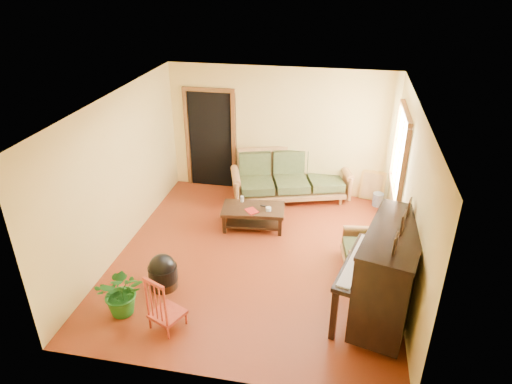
% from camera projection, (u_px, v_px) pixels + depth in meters
% --- Properties ---
extents(floor, '(5.00, 5.00, 0.00)m').
position_uv_depth(floor, '(256.00, 257.00, 7.55)').
color(floor, '#5A1C0B').
rests_on(floor, ground).
extents(doorway, '(1.08, 0.16, 2.05)m').
position_uv_depth(doorway, '(211.00, 140.00, 9.49)').
color(doorway, black).
rests_on(doorway, floor).
extents(window, '(0.12, 1.36, 1.46)m').
position_uv_depth(window, '(400.00, 153.00, 7.62)').
color(window, white).
rests_on(window, right_wall).
extents(sofa, '(2.50, 1.61, 0.99)m').
position_uv_depth(sofa, '(291.00, 177.00, 9.14)').
color(sofa, olive).
rests_on(sofa, floor).
extents(coffee_table, '(1.17, 0.72, 0.41)m').
position_uv_depth(coffee_table, '(253.00, 217.00, 8.29)').
color(coffee_table, black).
rests_on(coffee_table, floor).
extents(armchair, '(0.81, 0.84, 0.75)m').
position_uv_depth(armchair, '(363.00, 245.00, 7.19)').
color(armchair, olive).
rests_on(armchair, floor).
extents(piano, '(1.30, 1.77, 1.40)m').
position_uv_depth(piano, '(390.00, 276.00, 5.95)').
color(piano, black).
rests_on(piano, floor).
extents(footstool, '(0.53, 0.53, 0.41)m').
position_uv_depth(footstool, '(163.00, 275.00, 6.77)').
color(footstool, black).
rests_on(footstool, floor).
extents(red_chair, '(0.53, 0.55, 0.84)m').
position_uv_depth(red_chair, '(166.00, 301.00, 5.94)').
color(red_chair, maroon).
rests_on(red_chair, floor).
extents(leaning_frame, '(0.50, 0.22, 0.65)m').
position_uv_depth(leaning_frame, '(373.00, 185.00, 9.18)').
color(leaning_frame, gold).
rests_on(leaning_frame, floor).
extents(ceramic_crock, '(0.28, 0.28, 0.26)m').
position_uv_depth(ceramic_crock, '(378.00, 199.00, 9.06)').
color(ceramic_crock, '#375DA6').
rests_on(ceramic_crock, floor).
extents(potted_plant, '(0.76, 0.70, 0.71)m').
position_uv_depth(potted_plant, '(122.00, 292.00, 6.20)').
color(potted_plant, '#1B5919').
rests_on(potted_plant, floor).
extents(book, '(0.29, 0.29, 0.02)m').
position_uv_depth(book, '(247.00, 212.00, 8.02)').
color(book, maroon).
rests_on(book, coffee_table).
extents(candle, '(0.08, 0.08, 0.11)m').
position_uv_depth(candle, '(242.00, 199.00, 8.38)').
color(candle, silver).
rests_on(candle, coffee_table).
extents(glass_jar, '(0.10, 0.10, 0.07)m').
position_uv_depth(glass_jar, '(268.00, 209.00, 8.09)').
color(glass_jar, silver).
rests_on(glass_jar, coffee_table).
extents(remote, '(0.14, 0.07, 0.01)m').
position_uv_depth(remote, '(264.00, 206.00, 8.24)').
color(remote, black).
rests_on(remote, coffee_table).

